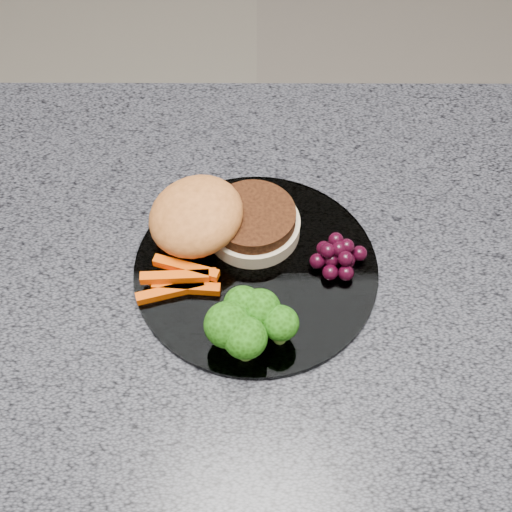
{
  "coord_description": "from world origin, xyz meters",
  "views": [
    {
      "loc": [
        0.0,
        -0.44,
        1.52
      ],
      "look_at": [
        0.0,
        -0.0,
        0.93
      ],
      "focal_mm": 50.0,
      "sensor_mm": 36.0,
      "label": 1
    }
  ],
  "objects_px": {
    "grape_bunch": "(338,256)",
    "burger": "(217,221)",
    "island_cabinet": "(255,437)",
    "plate": "(256,269)"
  },
  "relations": [
    {
      "from": "grape_bunch",
      "to": "island_cabinet",
      "type": "bearing_deg",
      "value": -177.4
    },
    {
      "from": "island_cabinet",
      "to": "plate",
      "type": "bearing_deg",
      "value": -42.88
    },
    {
      "from": "island_cabinet",
      "to": "grape_bunch",
      "type": "distance_m",
      "value": 0.5
    },
    {
      "from": "plate",
      "to": "burger",
      "type": "height_order",
      "value": "burger"
    },
    {
      "from": "grape_bunch",
      "to": "burger",
      "type": "bearing_deg",
      "value": 163.64
    },
    {
      "from": "plate",
      "to": "island_cabinet",
      "type": "bearing_deg",
      "value": 137.12
    },
    {
      "from": "plate",
      "to": "burger",
      "type": "xyz_separation_m",
      "value": [
        -0.04,
        0.04,
        0.03
      ]
    },
    {
      "from": "plate",
      "to": "burger",
      "type": "bearing_deg",
      "value": 134.27
    },
    {
      "from": "island_cabinet",
      "to": "burger",
      "type": "distance_m",
      "value": 0.5
    },
    {
      "from": "plate",
      "to": "burger",
      "type": "distance_m",
      "value": 0.07
    }
  ]
}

